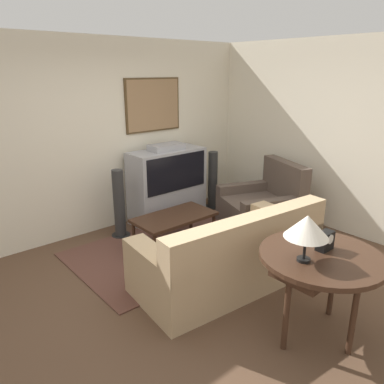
{
  "coord_description": "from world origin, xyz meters",
  "views": [
    {
      "loc": [
        -2.35,
        -2.68,
        2.26
      ],
      "look_at": [
        0.65,
        0.82,
        0.75
      ],
      "focal_mm": 35.0,
      "sensor_mm": 36.0,
      "label": 1
    }
  ],
  "objects_px": {
    "console_table": "(321,262)",
    "mantel_clock": "(325,241)",
    "tv": "(167,184)",
    "speaker_tower_left": "(119,206)",
    "armchair": "(263,207)",
    "table_lamp": "(307,227)",
    "speaker_tower_right": "(213,182)",
    "coffee_table": "(174,219)",
    "couch": "(230,257)"
  },
  "relations": [
    {
      "from": "armchair",
      "to": "speaker_tower_right",
      "type": "relative_size",
      "value": 1.32
    },
    {
      "from": "armchair",
      "to": "speaker_tower_left",
      "type": "bearing_deg",
      "value": -100.09
    },
    {
      "from": "armchair",
      "to": "coffee_table",
      "type": "xyz_separation_m",
      "value": [
        -1.4,
        0.35,
        0.08
      ]
    },
    {
      "from": "console_table",
      "to": "speaker_tower_right",
      "type": "xyz_separation_m",
      "value": [
        1.55,
        2.95,
        -0.26
      ]
    },
    {
      "from": "coffee_table",
      "to": "console_table",
      "type": "height_order",
      "value": "console_table"
    },
    {
      "from": "couch",
      "to": "coffee_table",
      "type": "height_order",
      "value": "couch"
    },
    {
      "from": "coffee_table",
      "to": "table_lamp",
      "type": "relative_size",
      "value": 2.73
    },
    {
      "from": "tv",
      "to": "table_lamp",
      "type": "relative_size",
      "value": 3.04
    },
    {
      "from": "speaker_tower_left",
      "to": "table_lamp",
      "type": "bearing_deg",
      "value": -89.33
    },
    {
      "from": "console_table",
      "to": "mantel_clock",
      "type": "height_order",
      "value": "mantel_clock"
    },
    {
      "from": "console_table",
      "to": "speaker_tower_left",
      "type": "distance_m",
      "value": 2.97
    },
    {
      "from": "table_lamp",
      "to": "speaker_tower_left",
      "type": "xyz_separation_m",
      "value": [
        -0.03,
        2.91,
        -0.63
      ]
    },
    {
      "from": "couch",
      "to": "table_lamp",
      "type": "xyz_separation_m",
      "value": [
        -0.24,
        -1.03,
        0.77
      ]
    },
    {
      "from": "couch",
      "to": "console_table",
      "type": "bearing_deg",
      "value": 93.99
    },
    {
      "from": "mantel_clock",
      "to": "speaker_tower_left",
      "type": "bearing_deg",
      "value": 96.72
    },
    {
      "from": "console_table",
      "to": "mantel_clock",
      "type": "distance_m",
      "value": 0.18
    },
    {
      "from": "tv",
      "to": "coffee_table",
      "type": "bearing_deg",
      "value": -121.42
    },
    {
      "from": "mantel_clock",
      "to": "speaker_tower_right",
      "type": "height_order",
      "value": "speaker_tower_right"
    },
    {
      "from": "armchair",
      "to": "console_table",
      "type": "xyz_separation_m",
      "value": [
        -1.56,
        -1.87,
        0.42
      ]
    },
    {
      "from": "console_table",
      "to": "table_lamp",
      "type": "relative_size",
      "value": 2.62
    },
    {
      "from": "coffee_table",
      "to": "couch",
      "type": "bearing_deg",
      "value": -96.49
    },
    {
      "from": "armchair",
      "to": "speaker_tower_right",
      "type": "xyz_separation_m",
      "value": [
        -0.01,
        1.08,
        0.16
      ]
    },
    {
      "from": "tv",
      "to": "couch",
      "type": "height_order",
      "value": "tv"
    },
    {
      "from": "coffee_table",
      "to": "console_table",
      "type": "relative_size",
      "value": 1.04
    },
    {
      "from": "console_table",
      "to": "mantel_clock",
      "type": "xyz_separation_m",
      "value": [
        0.09,
        0.04,
        0.15
      ]
    },
    {
      "from": "couch",
      "to": "console_table",
      "type": "distance_m",
      "value": 1.14
    },
    {
      "from": "table_lamp",
      "to": "speaker_tower_right",
      "type": "distance_m",
      "value": 3.46
    },
    {
      "from": "couch",
      "to": "speaker_tower_left",
      "type": "bearing_deg",
      "value": -76.19
    },
    {
      "from": "table_lamp",
      "to": "speaker_tower_right",
      "type": "bearing_deg",
      "value": 58.77
    },
    {
      "from": "armchair",
      "to": "speaker_tower_left",
      "type": "distance_m",
      "value": 2.11
    },
    {
      "from": "mantel_clock",
      "to": "speaker_tower_right",
      "type": "distance_m",
      "value": 3.28
    },
    {
      "from": "couch",
      "to": "console_table",
      "type": "height_order",
      "value": "couch"
    },
    {
      "from": "table_lamp",
      "to": "mantel_clock",
      "type": "bearing_deg",
      "value": -0.16
    },
    {
      "from": "coffee_table",
      "to": "speaker_tower_left",
      "type": "xyz_separation_m",
      "value": [
        -0.41,
        0.73,
        0.08
      ]
    },
    {
      "from": "tv",
      "to": "mantel_clock",
      "type": "distance_m",
      "value": 3.05
    },
    {
      "from": "table_lamp",
      "to": "speaker_tower_left",
      "type": "height_order",
      "value": "table_lamp"
    },
    {
      "from": "console_table",
      "to": "table_lamp",
      "type": "distance_m",
      "value": 0.43
    },
    {
      "from": "coffee_table",
      "to": "mantel_clock",
      "type": "bearing_deg",
      "value": -91.7
    },
    {
      "from": "armchair",
      "to": "console_table",
      "type": "bearing_deg",
      "value": -19.07
    },
    {
      "from": "tv",
      "to": "coffee_table",
      "type": "relative_size",
      "value": 1.11
    },
    {
      "from": "speaker_tower_left",
      "to": "mantel_clock",
      "type": "bearing_deg",
      "value": -83.28
    },
    {
      "from": "tv",
      "to": "speaker_tower_left",
      "type": "relative_size",
      "value": 1.24
    },
    {
      "from": "tv",
      "to": "table_lamp",
      "type": "height_order",
      "value": "tv"
    },
    {
      "from": "table_lamp",
      "to": "tv",
      "type": "bearing_deg",
      "value": 73.85
    },
    {
      "from": "armchair",
      "to": "tv",
      "type": "bearing_deg",
      "value": -121.08
    },
    {
      "from": "table_lamp",
      "to": "mantel_clock",
      "type": "relative_size",
      "value": 2.39
    },
    {
      "from": "armchair",
      "to": "speaker_tower_right",
      "type": "height_order",
      "value": "same"
    },
    {
      "from": "speaker_tower_right",
      "to": "table_lamp",
      "type": "bearing_deg",
      "value": -121.23
    },
    {
      "from": "speaker_tower_right",
      "to": "speaker_tower_left",
      "type": "bearing_deg",
      "value": 180.0
    },
    {
      "from": "tv",
      "to": "coffee_table",
      "type": "distance_m",
      "value": 0.96
    }
  ]
}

